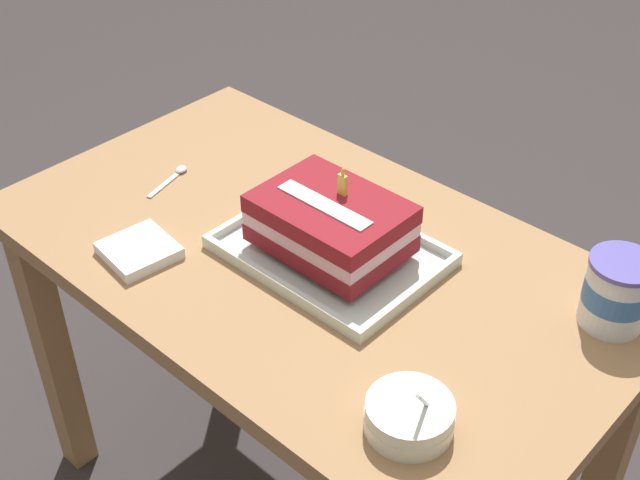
{
  "coord_description": "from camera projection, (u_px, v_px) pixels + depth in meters",
  "views": [
    {
      "loc": [
        0.8,
        -0.84,
        1.64
      ],
      "look_at": [
        0.02,
        0.01,
        0.77
      ],
      "focal_mm": 47.14,
      "sensor_mm": 36.0,
      "label": 1
    }
  ],
  "objects": [
    {
      "name": "dining_table",
      "position": [
        310.0,
        303.0,
        1.54
      ],
      "size": [
        1.15,
        0.66,
        0.74
      ],
      "color": "#9E754C",
      "rests_on": "ground_plane"
    },
    {
      "name": "birthday_cake",
      "position": [
        331.0,
        223.0,
        1.42
      ],
      "size": [
        0.25,
        0.18,
        0.14
      ],
      "color": "maroon",
      "rests_on": "foil_tray"
    },
    {
      "name": "serving_spoon_near_tray",
      "position": [
        176.0,
        174.0,
        1.66
      ],
      "size": [
        0.05,
        0.12,
        0.01
      ],
      "color": "silver",
      "rests_on": "dining_table"
    },
    {
      "name": "foil_tray",
      "position": [
        330.0,
        253.0,
        1.45
      ],
      "size": [
        0.36,
        0.27,
        0.02
      ],
      "color": "silver",
      "rests_on": "dining_table"
    },
    {
      "name": "napkin_pile",
      "position": [
        139.0,
        250.0,
        1.45
      ],
      "size": [
        0.13,
        0.13,
        0.02
      ],
      "color": "white",
      "rests_on": "dining_table"
    },
    {
      "name": "bowl_stack",
      "position": [
        409.0,
        416.0,
        1.14
      ],
      "size": [
        0.12,
        0.12,
        0.1
      ],
      "color": "silver",
      "rests_on": "dining_table"
    },
    {
      "name": "ice_cream_tub",
      "position": [
        617.0,
        292.0,
        1.29
      ],
      "size": [
        0.11,
        0.11,
        0.12
      ],
      "color": "white",
      "rests_on": "dining_table"
    }
  ]
}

